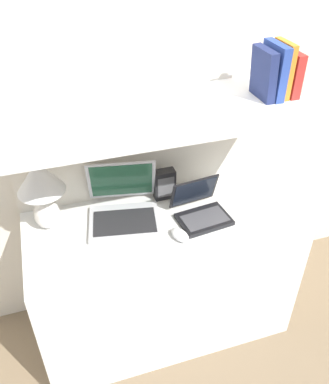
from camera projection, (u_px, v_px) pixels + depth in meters
ground_plane at (180, 363)px, 2.12m from camera, size 12.00×12.00×0.00m
wall_back at (141, 102)px, 1.89m from camera, size 6.00×0.05×2.40m
desk at (164, 277)px, 2.12m from camera, size 1.28×0.55×0.74m
back_riser at (147, 205)px, 2.19m from camera, size 1.28×0.04×1.24m
shelf at (158, 115)px, 1.64m from camera, size 1.28×0.50×0.03m
table_lamp at (41, 186)px, 1.74m from camera, size 0.21×0.21×0.35m
laptop_large at (124, 208)px, 1.90m from camera, size 0.38×0.38×0.25m
laptop_small at (201, 210)px, 1.91m from camera, size 0.26×0.25×0.18m
computer_mouse at (180, 235)px, 1.80m from camera, size 0.09×0.12×0.04m
router_box at (164, 184)px, 2.01m from camera, size 0.10×0.06×0.16m
book_red at (290, 73)px, 1.72m from camera, size 0.04×0.14×0.19m
book_orange at (282, 69)px, 1.70m from camera, size 0.03×0.14×0.23m
book_blue at (274, 71)px, 1.69m from camera, size 0.04×0.17×0.23m
book_navy at (264, 74)px, 1.68m from camera, size 0.05×0.16×0.21m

